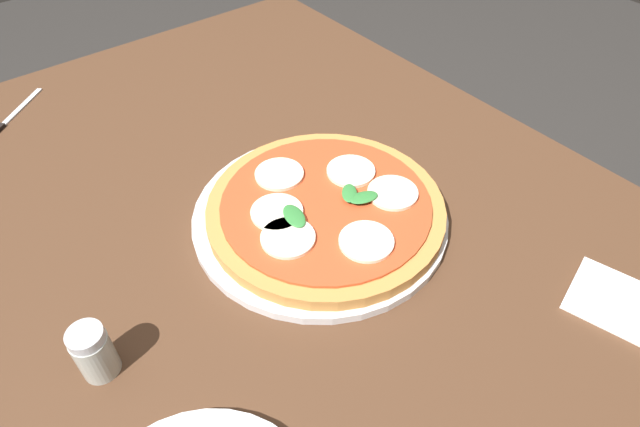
{
  "coord_description": "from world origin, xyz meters",
  "views": [
    {
      "loc": [
        0.48,
        -0.28,
        1.27
      ],
      "look_at": [
        0.08,
        0.04,
        0.76
      ],
      "focal_mm": 30.02,
      "sensor_mm": 36.0,
      "label": 1
    }
  ],
  "objects_px": {
    "pizza": "(326,208)",
    "napkin": "(628,307)",
    "knife": "(4,123)",
    "pepper_shaker": "(94,352)",
    "serving_tray": "(320,216)",
    "dining_table": "(270,255)"
  },
  "relations": [
    {
      "from": "pizza",
      "to": "pepper_shaker",
      "type": "distance_m",
      "value": 0.33
    },
    {
      "from": "dining_table",
      "to": "knife",
      "type": "xyz_separation_m",
      "value": [
        -0.43,
        -0.23,
        0.12
      ]
    },
    {
      "from": "napkin",
      "to": "knife",
      "type": "xyz_separation_m",
      "value": [
        -0.84,
        -0.46,
        -0.0
      ]
    },
    {
      "from": "pizza",
      "to": "knife",
      "type": "distance_m",
      "value": 0.58
    },
    {
      "from": "serving_tray",
      "to": "pizza",
      "type": "height_order",
      "value": "pizza"
    },
    {
      "from": "serving_tray",
      "to": "napkin",
      "type": "distance_m",
      "value": 0.39
    },
    {
      "from": "pizza",
      "to": "napkin",
      "type": "relative_size",
      "value": 2.45
    },
    {
      "from": "dining_table",
      "to": "pepper_shaker",
      "type": "relative_size",
      "value": 16.91
    },
    {
      "from": "serving_tray",
      "to": "dining_table",
      "type": "bearing_deg",
      "value": -152.16
    },
    {
      "from": "dining_table",
      "to": "pizza",
      "type": "relative_size",
      "value": 3.58
    },
    {
      "from": "pizza",
      "to": "knife",
      "type": "bearing_deg",
      "value": -151.44
    },
    {
      "from": "serving_tray",
      "to": "napkin",
      "type": "xyz_separation_m",
      "value": [
        0.34,
        0.19,
        -0.0
      ]
    },
    {
      "from": "knife",
      "to": "pepper_shaker",
      "type": "bearing_deg",
      "value": -5.22
    },
    {
      "from": "knife",
      "to": "pepper_shaker",
      "type": "relative_size",
      "value": 2.03
    },
    {
      "from": "pizza",
      "to": "napkin",
      "type": "height_order",
      "value": "pizza"
    },
    {
      "from": "serving_tray",
      "to": "napkin",
      "type": "height_order",
      "value": "serving_tray"
    },
    {
      "from": "pizza",
      "to": "pepper_shaker",
      "type": "xyz_separation_m",
      "value": [
        0.03,
        -0.33,
        0.01
      ]
    },
    {
      "from": "napkin",
      "to": "pepper_shaker",
      "type": "bearing_deg",
      "value": -121.09
    },
    {
      "from": "serving_tray",
      "to": "pepper_shaker",
      "type": "relative_size",
      "value": 5.12
    },
    {
      "from": "dining_table",
      "to": "pizza",
      "type": "distance_m",
      "value": 0.17
    },
    {
      "from": "knife",
      "to": "pepper_shaker",
      "type": "xyz_separation_m",
      "value": [
        0.54,
        -0.05,
        0.03
      ]
    },
    {
      "from": "dining_table",
      "to": "knife",
      "type": "bearing_deg",
      "value": -151.27
    }
  ]
}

